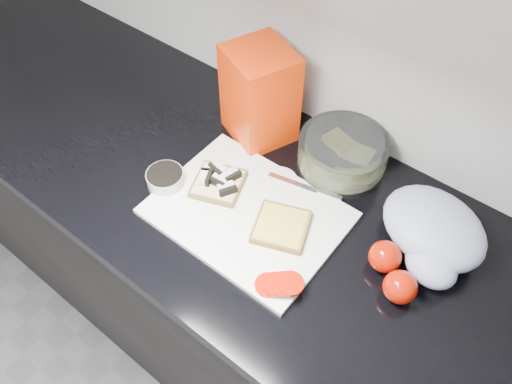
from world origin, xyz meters
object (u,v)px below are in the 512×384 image
glass_bowl (342,154)px  bread_bag (260,95)px  steel_canister (269,91)px  cutting_board (248,213)px

glass_bowl → bread_bag: bread_bag is taller
steel_canister → cutting_board: bearing=-62.1°
cutting_board → bread_bag: (-0.14, 0.22, 0.11)m
cutting_board → bread_bag: bearing=122.1°
bread_bag → glass_bowl: bearing=28.4°
glass_bowl → steel_canister: bearing=178.2°
glass_bowl → bread_bag: size_ratio=0.87×
glass_bowl → bread_bag: bearing=-174.1°
cutting_board → glass_bowl: bearing=71.3°
bread_bag → steel_canister: bearing=101.9°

